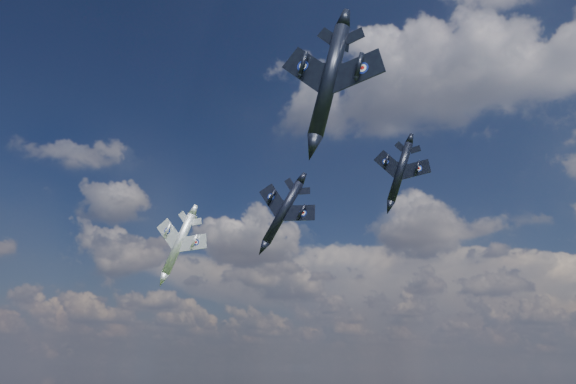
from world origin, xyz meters
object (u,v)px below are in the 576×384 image
at_px(jet_lead_navy, 283,212).
at_px(jet_right_navy, 329,81).
at_px(jet_left_silver, 179,244).
at_px(jet_high_navy, 400,172).

xyz_separation_m(jet_lead_navy, jet_right_navy, (20.27, -31.88, 0.79)).
bearing_deg(jet_right_navy, jet_left_silver, 136.52).
bearing_deg(jet_lead_navy, jet_high_navy, 15.33).
relative_size(jet_lead_navy, jet_high_navy, 1.07).
height_order(jet_right_navy, jet_high_navy, jet_high_navy).
relative_size(jet_high_navy, jet_left_silver, 0.82).
distance_m(jet_lead_navy, jet_right_navy, 37.78).
bearing_deg(jet_left_silver, jet_lead_navy, -29.66).
relative_size(jet_lead_navy, jet_right_navy, 1.03).
xyz_separation_m(jet_high_navy, jet_left_silver, (-40.83, 0.79, -6.88)).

